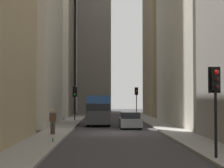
{
  "coord_description": "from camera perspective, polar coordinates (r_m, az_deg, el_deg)",
  "views": [
    {
      "loc": [
        -29.46,
        0.87,
        2.58
      ],
      "look_at": [
        13.22,
        -0.0,
        4.18
      ],
      "focal_mm": 62.59,
      "sensor_mm": 36.0,
      "label": 1
    }
  ],
  "objects": [
    {
      "name": "ground_plane",
      "position": [
        29.59,
        0.52,
        -7.15
      ],
      "size": [
        135.0,
        135.0,
        0.0
      ],
      "primitive_type": "plane",
      "color": "#302D30"
    },
    {
      "name": "sidewalk_right",
      "position": [
        29.79,
        -8.23,
        -6.96
      ],
      "size": [
        90.0,
        2.2,
        0.14
      ],
      "primitive_type": "cube",
      "color": "gray",
      "rests_on": "ground_plane"
    },
    {
      "name": "sidewalk_left",
      "position": [
        30.05,
        9.19,
        -6.91
      ],
      "size": [
        90.0,
        2.2,
        0.14
      ],
      "primitive_type": "cube",
      "color": "gray",
      "rests_on": "ground_plane"
    },
    {
      "name": "building_left_far",
      "position": [
        60.48,
        9.88,
        8.51
      ],
      "size": [
        13.67,
        10.5,
        27.43
      ],
      "color": "#9E8966",
      "rests_on": "ground_plane"
    },
    {
      "name": "building_right_far",
      "position": [
        62.88,
        -10.14,
        7.06
      ],
      "size": [
        19.34,
        10.0,
        25.19
      ],
      "color": "gray",
      "rests_on": "ground_plane"
    },
    {
      "name": "church_spire",
      "position": [
        65.63,
        -2.59,
        11.4
      ],
      "size": [
        5.92,
        5.92,
        34.47
      ],
      "color": "gray",
      "rests_on": "ground_plane"
    },
    {
      "name": "delivery_truck",
      "position": [
        38.14,
        -1.97,
        -3.83
      ],
      "size": [
        6.46,
        2.25,
        2.84
      ],
      "color": "#285699",
      "rests_on": "ground_plane"
    },
    {
      "name": "hatchback_grey",
      "position": [
        34.08,
        2.66,
        -5.36
      ],
      "size": [
        4.3,
        1.78,
        1.42
      ],
      "color": "slate",
      "rests_on": "ground_plane"
    },
    {
      "name": "traffic_light_foreground",
      "position": [
        16.73,
        14.88,
        -0.94
      ],
      "size": [
        0.43,
        0.52,
        3.78
      ],
      "color": "black",
      "rests_on": "sidewalk_left"
    },
    {
      "name": "traffic_light_midblock",
      "position": [
        56.2,
        3.6,
        -1.58
      ],
      "size": [
        0.43,
        0.52,
        4.07
      ],
      "color": "black",
      "rests_on": "sidewalk_left"
    },
    {
      "name": "traffic_light_far_junction",
      "position": [
        43.91,
        -5.46,
        -1.73
      ],
      "size": [
        0.43,
        0.52,
        3.74
      ],
      "color": "black",
      "rests_on": "sidewalk_right"
    },
    {
      "name": "pedestrian",
      "position": [
        27.09,
        -8.65,
        -5.28
      ],
      "size": [
        0.26,
        0.44,
        1.73
      ],
      "color": "#473D33",
      "rests_on": "sidewalk_right"
    },
    {
      "name": "discarded_bottle",
      "position": [
        22.41,
        -8.64,
        -8.09
      ],
      "size": [
        0.07,
        0.07,
        0.27
      ],
      "color": "#236033",
      "rests_on": "sidewalk_right"
    }
  ]
}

